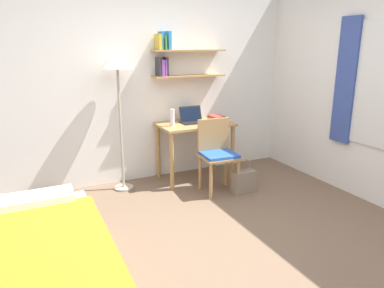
# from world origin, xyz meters

# --- Properties ---
(ground_plane) EXTENTS (5.28, 5.28, 0.00)m
(ground_plane) POSITION_xyz_m (0.00, 0.00, 0.00)
(ground_plane) COLOR brown
(wall_back) EXTENTS (4.40, 0.27, 2.60)m
(wall_back) POSITION_xyz_m (0.01, 2.02, 1.31)
(wall_back) COLOR white
(wall_back) RESTS_ON ground_plane
(bed) EXTENTS (0.89, 1.86, 0.54)m
(bed) POSITION_xyz_m (-1.52, -0.09, 0.24)
(bed) COLOR #B2844C
(bed) RESTS_ON ground_plane
(desk) EXTENTS (0.97, 0.59, 0.76)m
(desk) POSITION_xyz_m (0.51, 1.70, 0.62)
(desk) COLOR #B2844C
(desk) RESTS_ON ground_plane
(desk_chair) EXTENTS (0.46, 0.43, 0.89)m
(desk_chair) POSITION_xyz_m (0.56, 1.18, 0.50)
(desk_chair) COLOR #B2844C
(desk_chair) RESTS_ON ground_plane
(standing_lamp) EXTENTS (0.39, 0.39, 1.73)m
(standing_lamp) POSITION_xyz_m (-0.49, 1.73, 1.52)
(standing_lamp) COLOR #B2A893
(standing_lamp) RESTS_ON ground_plane
(laptop) EXTENTS (0.32, 0.22, 0.21)m
(laptop) POSITION_xyz_m (0.49, 1.77, 0.82)
(laptop) COLOR black
(laptop) RESTS_ON desk
(water_bottle) EXTENTS (0.06, 0.06, 0.22)m
(water_bottle) POSITION_xyz_m (0.17, 1.68, 0.87)
(water_bottle) COLOR silver
(water_bottle) RESTS_ON desk
(book_stack) EXTENTS (0.18, 0.23, 0.07)m
(book_stack) POSITION_xyz_m (0.83, 1.71, 0.80)
(book_stack) COLOR purple
(book_stack) RESTS_ON desk
(handbag) EXTENTS (0.29, 0.13, 0.43)m
(handbag) POSITION_xyz_m (0.82, 0.97, 0.15)
(handbag) COLOR gray
(handbag) RESTS_ON ground_plane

